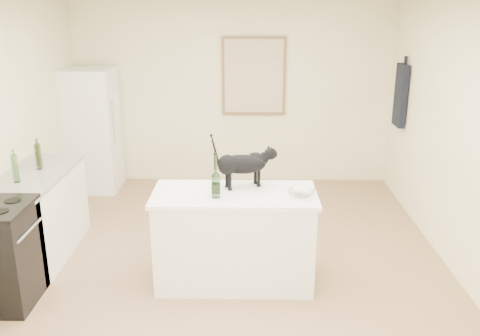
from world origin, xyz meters
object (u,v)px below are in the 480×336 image
wine_bottle (216,178)px  glass_bowl (301,193)px  black_cat (242,167)px  fridge (92,130)px

wine_bottle → glass_bowl: bearing=3.5°
black_cat → glass_bowl: size_ratio=2.38×
fridge → wine_bottle: fridge is taller
black_cat → wine_bottle: (-0.23, -0.27, -0.02)m
fridge → black_cat: 3.21m
black_cat → wine_bottle: size_ratio=1.58×
glass_bowl → wine_bottle: bearing=-176.5°
fridge → black_cat: size_ratio=2.97×
fridge → wine_bottle: (1.89, -2.67, 0.23)m
black_cat → glass_bowl: 0.60m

